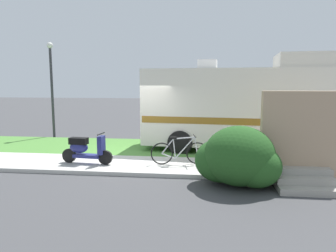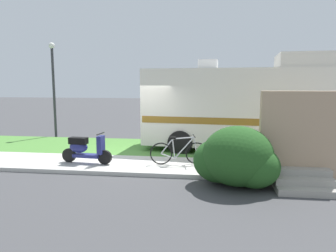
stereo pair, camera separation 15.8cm
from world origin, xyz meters
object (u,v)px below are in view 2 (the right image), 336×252
object	(u,v)px
motorhome_rv	(236,106)
street_lamp_post	(53,81)
scooter	(85,149)
bottle_green	(314,164)
pickup_truck_near	(274,116)
bicycle	(179,152)

from	to	relation	value
motorhome_rv	street_lamp_post	xyz separation A→B (m)	(-8.28, 2.00, 0.95)
scooter	bottle_green	xyz separation A→B (m)	(6.85, 0.27, -0.34)
bottle_green	pickup_truck_near	bearing A→B (deg)	88.50
bottle_green	street_lamp_post	xyz separation A→B (m)	(-10.32, 4.70, 2.43)
pickup_truck_near	bottle_green	distance (m)	6.99
bicycle	street_lamp_post	distance (m)	8.23
motorhome_rv	bicycle	distance (m)	3.54
scooter	bottle_green	bearing A→B (deg)	2.25
pickup_truck_near	scooter	bearing A→B (deg)	-134.24
pickup_truck_near	street_lamp_post	distance (m)	10.88
motorhome_rv	bottle_green	distance (m)	3.69
street_lamp_post	bicycle	bearing A→B (deg)	-36.57
street_lamp_post	motorhome_rv	bearing A→B (deg)	-13.58
bicycle	bottle_green	world-z (taller)	bicycle
scooter	pickup_truck_near	world-z (taller)	pickup_truck_near
motorhome_rv	pickup_truck_near	xyz separation A→B (m)	(2.22, 4.26, -0.79)
bottle_green	scooter	bearing A→B (deg)	-177.75
scooter	street_lamp_post	world-z (taller)	street_lamp_post
bicycle	bottle_green	xyz separation A→B (m)	(3.94, 0.04, -0.26)
pickup_truck_near	street_lamp_post	xyz separation A→B (m)	(-10.50, -2.26, 1.75)
pickup_truck_near	bicycle	bearing A→B (deg)	-120.53
bicycle	street_lamp_post	size ratio (longest dim) A/B	0.40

